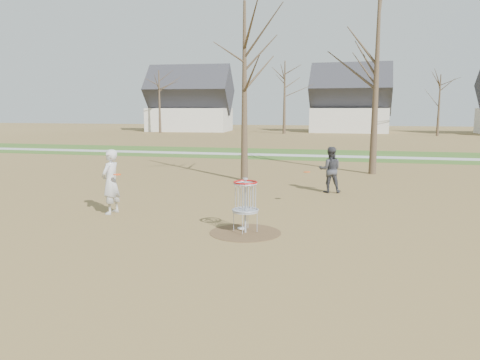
# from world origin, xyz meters

# --- Properties ---
(ground) EXTENTS (160.00, 160.00, 0.00)m
(ground) POSITION_xyz_m (0.00, 0.00, 0.00)
(ground) COLOR brown
(ground) RESTS_ON ground
(green_band) EXTENTS (160.00, 8.00, 0.01)m
(green_band) POSITION_xyz_m (0.00, 21.00, 0.01)
(green_band) COLOR #2D5119
(green_band) RESTS_ON ground
(footpath) EXTENTS (160.00, 1.50, 0.01)m
(footpath) POSITION_xyz_m (0.00, 20.00, 0.01)
(footpath) COLOR #9E9E99
(footpath) RESTS_ON green_band
(dirt_circle) EXTENTS (1.80, 1.80, 0.01)m
(dirt_circle) POSITION_xyz_m (0.00, 0.00, 0.01)
(dirt_circle) COLOR #47331E
(dirt_circle) RESTS_ON ground
(player_standing) EXTENTS (0.52, 0.73, 1.91)m
(player_standing) POSITION_xyz_m (-4.34, 1.19, 0.95)
(player_standing) COLOR #BEBEBE
(player_standing) RESTS_ON ground
(player_throwing) EXTENTS (0.90, 0.73, 1.70)m
(player_throwing) POSITION_xyz_m (1.76, 6.34, 0.85)
(player_throwing) COLOR #37383D
(player_throwing) RESTS_ON ground
(disc_grounded) EXTENTS (0.22, 0.22, 0.02)m
(disc_grounded) POSITION_xyz_m (-0.18, 0.35, 0.02)
(disc_grounded) COLOR silver
(disc_grounded) RESTS_ON dirt_circle
(discs_in_play) EXTENTS (5.40, 2.96, 0.15)m
(discs_in_play) POSITION_xyz_m (-1.32, 2.44, 1.15)
(discs_in_play) COLOR #DF480B
(discs_in_play) RESTS_ON ground
(disc_golf_basket) EXTENTS (0.64, 0.64, 1.35)m
(disc_golf_basket) POSITION_xyz_m (0.00, 0.00, 0.91)
(disc_golf_basket) COLOR #9EA3AD
(disc_golf_basket) RESTS_ON ground
(bare_trees) EXTENTS (52.62, 44.98, 9.00)m
(bare_trees) POSITION_xyz_m (1.78, 35.79, 5.35)
(bare_trees) COLOR #382B1E
(bare_trees) RESTS_ON ground
(houses_row) EXTENTS (56.51, 10.01, 7.26)m
(houses_row) POSITION_xyz_m (4.32, 52.56, 3.52)
(houses_row) COLOR silver
(houses_row) RESTS_ON ground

